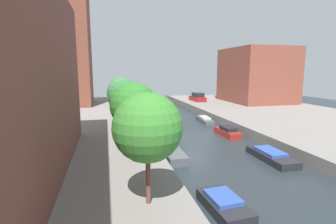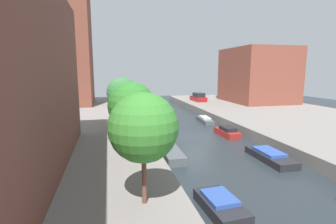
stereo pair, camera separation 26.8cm
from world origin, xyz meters
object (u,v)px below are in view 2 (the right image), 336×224
Objects in this scene: street_tree_1 at (132,106)px; moored_boat_right_3 at (227,132)px; moored_boat_left_1 at (220,205)px; moored_boat_left_2 at (171,153)px; moored_boat_right_4 at (205,120)px; parked_car at (198,98)px; moored_boat_left_4 at (142,116)px; low_block_right at (257,75)px; street_tree_0 at (143,128)px; moored_boat_left_3 at (157,129)px; apartment_tower_far at (59,46)px; street_tree_2 at (125,98)px; street_tree_3 at (122,92)px; moored_boat_right_2 at (270,156)px.

street_tree_1 reaches higher than moored_boat_right_3.
street_tree_1 is at bearing -143.19° from moored_boat_right_3.
street_tree_1 reaches higher than moored_boat_left_1.
moored_boat_left_2 is (-0.44, 8.04, -0.03)m from moored_boat_left_1.
moored_boat_left_2 is at bearing -121.92° from moored_boat_right_4.
parked_car reaches higher than moored_boat_left_4.
moored_boat_right_4 is at bearing -142.61° from low_block_right.
street_tree_0 reaches higher than moored_boat_left_1.
moored_boat_right_4 is at bearing 27.11° from moored_boat_left_3.
street_tree_2 is (8.98, -23.25, -6.19)m from apartment_tower_far.
street_tree_2 is 27.17m from parked_car.
moored_boat_left_4 is (-0.54, 24.75, 0.03)m from moored_boat_left_1.
street_tree_3 reaches higher than moored_boat_right_3.
street_tree_2 is at bearing -90.00° from street_tree_3.
low_block_right is at bearing 34.24° from moored_boat_left_3.
parked_car is at bearing -1.72° from apartment_tower_far.
moored_boat_left_4 is 1.27× the size of moored_boat_right_3.
low_block_right reaches higher than moored_boat_left_4.
moored_boat_left_4 is (3.14, 13.14, -3.97)m from street_tree_2.
street_tree_3 is at bearing -177.74° from moored_boat_left_3.
moored_boat_left_2 is at bearing -93.51° from moored_boat_left_3.
moored_boat_left_2 is (3.24, 8.19, -4.06)m from street_tree_0.
apartment_tower_far is at bearing 143.45° from moored_boat_right_4.
moored_boat_left_1 is (3.69, -5.17, -4.21)m from street_tree_1.
apartment_tower_far is at bearing 178.28° from parked_car.
street_tree_1 is 1.23× the size of moored_boat_left_3.
apartment_tower_far reaches higher than street_tree_0.
street_tree_3 is 5.59m from moored_boat_left_3.
street_tree_1 is 1.04× the size of street_tree_2.
moored_boat_left_1 reaches higher than moored_boat_left_2.
street_tree_1 is (-0.00, 5.33, 0.18)m from street_tree_0.
street_tree_3 is 12.17m from moored_boat_right_4.
street_tree_0 is 17.23m from moored_boat_right_3.
moored_boat_left_1 is 24.75m from moored_boat_left_4.
street_tree_0 is (-25.02, -31.20, -1.44)m from low_block_right.
street_tree_0 is 5.47m from moored_boat_left_1.
low_block_right reaches higher than parked_car.
street_tree_1 is (-25.02, -25.87, -1.26)m from low_block_right.
apartment_tower_far is at bearing 106.83° from street_tree_1.
street_tree_1 is 1.16× the size of moored_boat_right_4.
moored_boat_left_1 is at bearing -70.03° from apartment_tower_far.
moored_boat_right_3 is (-14.59, -18.06, -5.39)m from low_block_right.
street_tree_2 is 6.29m from moored_boat_left_2.
moored_boat_right_4 is (10.81, 8.58, -4.04)m from street_tree_2.
parked_car is at bearing 57.52° from moored_boat_left_3.
street_tree_0 is at bearing -90.00° from street_tree_2.
moored_boat_right_2 is at bearing -91.83° from moored_boat_right_4.
street_tree_1 is 32.72m from parked_car.
moored_boat_left_4 is at bearing 90.34° from moored_boat_left_2.
moored_boat_right_2 is (10.35, -10.78, -4.11)m from street_tree_3.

